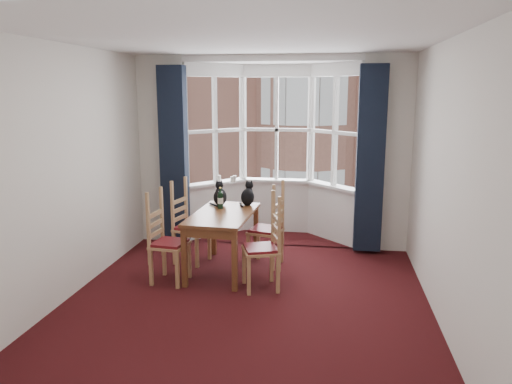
% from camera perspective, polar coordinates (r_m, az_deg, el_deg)
% --- Properties ---
extents(floor, '(4.50, 4.50, 0.00)m').
position_cam_1_polar(floor, '(5.56, -1.32, -12.86)').
color(floor, black).
rests_on(floor, ground).
extents(ceiling, '(4.50, 4.50, 0.00)m').
position_cam_1_polar(ceiling, '(5.09, -1.47, 17.19)').
color(ceiling, white).
rests_on(ceiling, floor).
extents(wall_left, '(0.00, 4.50, 4.50)m').
position_cam_1_polar(wall_left, '(5.83, -21.12, 1.91)').
color(wall_left, silver).
rests_on(wall_left, floor).
extents(wall_right, '(0.00, 4.50, 4.50)m').
position_cam_1_polar(wall_right, '(5.19, 20.93, 0.79)').
color(wall_right, silver).
rests_on(wall_right, floor).
extents(wall_near, '(4.00, 0.00, 4.00)m').
position_cam_1_polar(wall_near, '(3.02, -8.95, -5.98)').
color(wall_near, silver).
rests_on(wall_near, floor).
extents(wall_back_pier_left, '(0.70, 0.12, 2.80)m').
position_cam_1_polar(wall_back_pier_left, '(7.72, -10.58, 4.69)').
color(wall_back_pier_left, silver).
rests_on(wall_back_pier_left, floor).
extents(wall_back_pier_right, '(0.70, 0.12, 2.80)m').
position_cam_1_polar(wall_back_pier_right, '(7.33, 14.64, 4.14)').
color(wall_back_pier_right, silver).
rests_on(wall_back_pier_right, floor).
extents(bay_window, '(2.76, 0.94, 2.80)m').
position_cam_1_polar(bay_window, '(7.84, 2.16, 4.98)').
color(bay_window, white).
rests_on(bay_window, floor).
extents(curtain_left, '(0.38, 0.22, 2.60)m').
position_cam_1_polar(curtain_left, '(7.49, -9.35, 4.13)').
color(curtain_left, black).
rests_on(curtain_left, floor).
extents(curtain_right, '(0.38, 0.22, 2.60)m').
position_cam_1_polar(curtain_right, '(7.14, 12.93, 3.63)').
color(curtain_right, black).
rests_on(curtain_right, floor).
extents(dining_table, '(0.78, 1.36, 0.77)m').
position_cam_1_polar(dining_table, '(6.37, -3.81, -3.31)').
color(dining_table, brown).
rests_on(dining_table, floor).
extents(chair_left_near, '(0.45, 0.46, 0.92)m').
position_cam_1_polar(chair_left_near, '(6.18, -10.60, -5.85)').
color(chair_left_near, tan).
rests_on(chair_left_near, floor).
extents(chair_left_far, '(0.48, 0.50, 0.92)m').
position_cam_1_polar(chair_left_far, '(6.84, -8.03, -4.06)').
color(chair_left_far, tan).
rests_on(chair_left_far, floor).
extents(chair_right_near, '(0.51, 0.53, 0.92)m').
position_cam_1_polar(chair_right_near, '(5.87, 1.41, -6.58)').
color(chair_right_near, tan).
rests_on(chair_right_near, floor).
extents(chair_right_far, '(0.48, 0.50, 0.92)m').
position_cam_1_polar(chair_right_far, '(6.59, 1.82, -4.54)').
color(chair_right_far, tan).
rests_on(chair_right_far, floor).
extents(cat_left, '(0.24, 0.29, 0.34)m').
position_cam_1_polar(cat_left, '(6.76, -4.13, -0.40)').
color(cat_left, black).
rests_on(cat_left, dining_table).
extents(cat_right, '(0.20, 0.27, 0.34)m').
position_cam_1_polar(cat_right, '(6.74, -0.94, -0.40)').
color(cat_right, black).
rests_on(cat_right, dining_table).
extents(wine_bottle, '(0.07, 0.07, 0.29)m').
position_cam_1_polar(wine_bottle, '(6.55, -4.09, -0.83)').
color(wine_bottle, black).
rests_on(wine_bottle, dining_table).
extents(candle_tall, '(0.06, 0.06, 0.11)m').
position_cam_1_polar(candle_tall, '(7.91, -4.26, 1.53)').
color(candle_tall, white).
rests_on(candle_tall, bay_window).
extents(candle_short, '(0.06, 0.06, 0.09)m').
position_cam_1_polar(candle_short, '(7.90, -2.75, 1.44)').
color(candle_short, white).
rests_on(candle_short, bay_window).
extents(candle_extra, '(0.05, 0.05, 0.10)m').
position_cam_1_polar(candle_extra, '(7.91, -2.48, 1.53)').
color(candle_extra, white).
rests_on(candle_extra, bay_window).
extents(street, '(80.00, 80.00, 0.00)m').
position_cam_1_polar(street, '(38.16, 7.20, -1.06)').
color(street, '#333335').
rests_on(street, ground).
extents(tenement_building, '(18.40, 7.80, 15.20)m').
position_cam_1_polar(tenement_building, '(19.03, 6.14, 9.41)').
color(tenement_building, '#9B6250').
rests_on(tenement_building, street).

